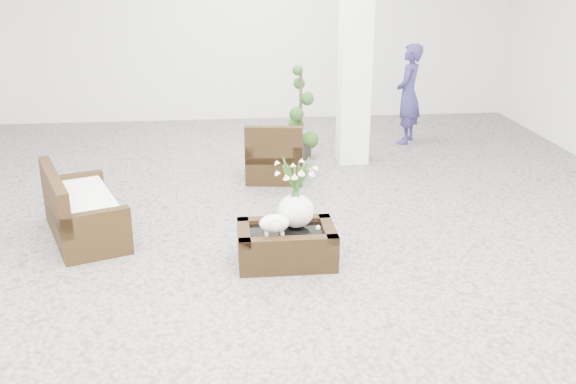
{
  "coord_description": "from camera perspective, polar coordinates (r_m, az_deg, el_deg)",
  "views": [
    {
      "loc": [
        -0.58,
        -5.76,
        2.69
      ],
      "look_at": [
        0.0,
        -0.1,
        0.62
      ],
      "focal_mm": 40.13,
      "sensor_mm": 36.0,
      "label": 1
    }
  ],
  "objects": [
    {
      "name": "coffee_table",
      "position": [
        6.03,
        -0.15,
        -4.83
      ],
      "size": [
        0.9,
        0.6,
        0.31
      ],
      "primitive_type": "cube",
      "color": "#35230F",
      "rests_on": "ground"
    },
    {
      "name": "tealight",
      "position": [
        6.01,
        2.68,
        -3.14
      ],
      "size": [
        0.04,
        0.04,
        0.03
      ],
      "primitive_type": "cylinder",
      "color": "white",
      "rests_on": "coffee_table"
    },
    {
      "name": "planter_narcissus",
      "position": [
        5.92,
        0.71,
        0.51
      ],
      "size": [
        0.44,
        0.44,
        0.8
      ],
      "primitive_type": null,
      "color": "white",
      "rests_on": "coffee_table"
    },
    {
      "name": "shopper",
      "position": [
        10.02,
        10.62,
        8.52
      ],
      "size": [
        0.58,
        0.66,
        1.51
      ],
      "primitive_type": "imported",
      "rotation": [
        0.0,
        0.0,
        -2.07
      ],
      "color": "navy",
      "rests_on": "ground"
    },
    {
      "name": "sheep_figurine",
      "position": [
        5.82,
        -1.23,
        -2.96
      ],
      "size": [
        0.28,
        0.23,
        0.21
      ],
      "primitive_type": "ellipsoid",
      "color": "white",
      "rests_on": "coffee_table"
    },
    {
      "name": "column",
      "position": [
        8.79,
        6.02,
        13.75
      ],
      "size": [
        0.4,
        0.4,
        3.5
      ],
      "primitive_type": "cube",
      "color": "white",
      "rests_on": "ground"
    },
    {
      "name": "armchair",
      "position": [
        8.25,
        -1.15,
        3.74
      ],
      "size": [
        0.8,
        0.78,
        0.76
      ],
      "primitive_type": "cube",
      "rotation": [
        0.0,
        0.0,
        3.0
      ],
      "color": "#35230F",
      "rests_on": "ground"
    },
    {
      "name": "ground",
      "position": [
        6.38,
        -0.09,
        -4.94
      ],
      "size": [
        11.0,
        11.0,
        0.0
      ],
      "primitive_type": "plane",
      "color": "gray",
      "rests_on": "ground"
    },
    {
      "name": "loveseat",
      "position": [
        6.83,
        -17.64,
        -0.95
      ],
      "size": [
        1.08,
        1.47,
        0.71
      ],
      "primitive_type": "cube",
      "rotation": [
        0.0,
        0.0,
        1.94
      ],
      "color": "#35230F",
      "rests_on": "ground"
    },
    {
      "name": "topiary",
      "position": [
        9.07,
        1.13,
        6.99
      ],
      "size": [
        0.35,
        0.35,
        1.3
      ],
      "primitive_type": null,
      "color": "#1D3F14",
      "rests_on": "ground"
    }
  ]
}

